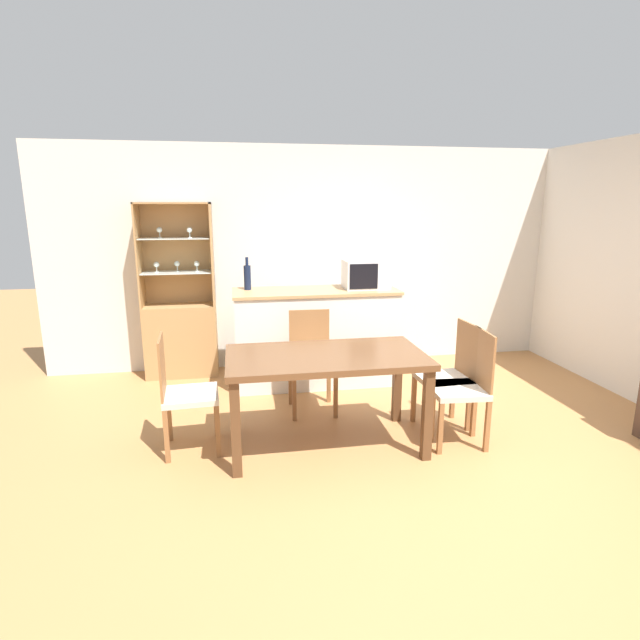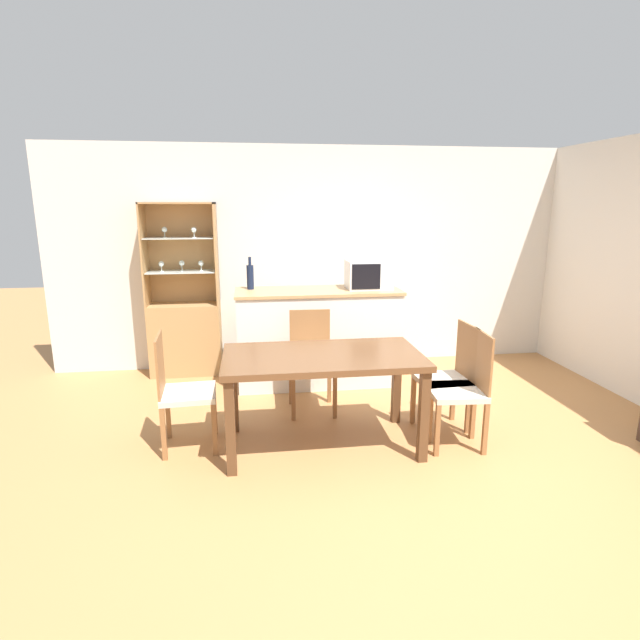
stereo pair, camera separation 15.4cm
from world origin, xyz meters
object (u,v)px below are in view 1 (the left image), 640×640
at_px(dining_chair_side_right_near, 463,387).
at_px(display_cabinet, 181,326).
at_px(dining_table, 326,366).
at_px(wine_bottle, 247,277).
at_px(dining_chair_side_left_far, 184,393).
at_px(dining_chair_head_far, 311,362).
at_px(dining_chair_side_right_far, 450,377).
at_px(microwave, 366,274).

bearing_deg(dining_chair_side_right_near, display_cabinet, 52.90).
distance_m(dining_table, wine_bottle, 1.75).
xyz_separation_m(display_cabinet, dining_chair_side_left_far, (0.19, -1.85, -0.09)).
bearing_deg(dining_chair_side_right_near, dining_table, 87.66).
relative_size(dining_table, wine_bottle, 4.51).
relative_size(dining_chair_head_far, wine_bottle, 2.73).
bearing_deg(dining_table, dining_chair_head_far, 89.92).
distance_m(dining_chair_side_right_near, wine_bottle, 2.47).
xyz_separation_m(dining_chair_head_far, dining_chair_side_right_near, (1.09, -0.87, 0.00)).
relative_size(dining_chair_side_right_far, wine_bottle, 2.73).
bearing_deg(display_cabinet, dining_chair_side_right_near, -41.43).
bearing_deg(dining_chair_side_left_far, display_cabinet, -177.65).
distance_m(dining_chair_side_left_far, wine_bottle, 1.71).
relative_size(dining_chair_head_far, dining_chair_side_right_far, 1.00).
xyz_separation_m(dining_chair_side_right_far, wine_bottle, (-1.64, 1.46, 0.69)).
xyz_separation_m(display_cabinet, wine_bottle, (0.75, -0.38, 0.60)).
xyz_separation_m(dining_table, microwave, (0.70, 1.47, 0.50)).
bearing_deg(dining_chair_head_far, microwave, -132.68).
height_order(dining_chair_head_far, wine_bottle, wine_bottle).
height_order(dining_table, dining_chair_side_right_far, dining_chair_side_right_far).
bearing_deg(dining_chair_side_left_far, dining_table, 80.04).
xyz_separation_m(display_cabinet, microwave, (1.99, -0.51, 0.61)).
distance_m(microwave, wine_bottle, 1.25).
relative_size(dining_chair_side_right_near, dining_chair_side_right_far, 1.00).
height_order(display_cabinet, wine_bottle, display_cabinet).
relative_size(dining_table, dining_chair_head_far, 1.65).
height_order(display_cabinet, dining_chair_side_left_far, display_cabinet).
xyz_separation_m(dining_chair_head_far, wine_bottle, (-0.54, 0.85, 0.69)).
xyz_separation_m(dining_chair_side_right_near, microwave, (-0.39, 1.60, 0.70)).
relative_size(dining_chair_head_far, microwave, 1.99).
bearing_deg(dining_chair_side_right_far, wine_bottle, 45.66).
relative_size(microwave, wine_bottle, 1.37).
distance_m(dining_table, dining_chair_side_right_far, 1.12).
height_order(dining_chair_side_right_far, wine_bottle, wine_bottle).
bearing_deg(dining_chair_side_left_far, microwave, 123.24).
bearing_deg(dining_chair_side_right_near, microwave, 18.09).
bearing_deg(wine_bottle, dining_chair_side_right_far, -41.83).
xyz_separation_m(dining_table, dining_chair_side_left_far, (-1.09, 0.12, -0.20)).
distance_m(dining_chair_head_far, dining_chair_side_right_far, 1.25).
height_order(dining_chair_side_right_near, dining_chair_side_right_far, same).
bearing_deg(dining_table, microwave, 64.43).
xyz_separation_m(dining_chair_side_right_near, dining_chair_side_right_far, (0.00, 0.25, 0.00)).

